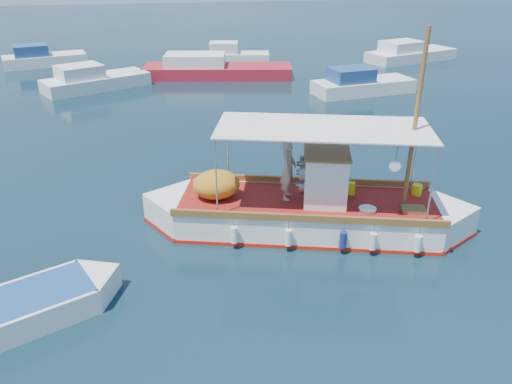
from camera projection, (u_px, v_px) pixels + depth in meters
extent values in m
plane|color=black|center=(297.00, 229.00, 15.68)|extent=(160.00, 160.00, 0.00)
cube|color=white|center=(306.00, 217.00, 15.63)|extent=(8.24, 4.70, 1.15)
cube|color=white|center=(184.00, 212.00, 15.95)|extent=(2.50, 2.50, 1.15)
cube|color=white|center=(434.00, 223.00, 15.31)|extent=(2.50, 2.50, 1.15)
cube|color=#A71F10|center=(306.00, 227.00, 15.78)|extent=(8.36, 4.81, 0.19)
cube|color=maroon|center=(307.00, 201.00, 15.39)|extent=(8.18, 4.50, 0.06)
cube|color=brown|center=(307.00, 180.00, 16.51)|extent=(7.63, 2.33, 0.21)
cube|color=brown|center=(307.00, 218.00, 14.15)|extent=(7.63, 2.33, 0.21)
cube|color=white|center=(326.00, 178.00, 15.00)|extent=(1.58, 1.65, 1.56)
cube|color=brown|center=(327.00, 153.00, 14.65)|extent=(1.71, 1.78, 0.06)
cylinder|color=slate|center=(303.00, 172.00, 14.62)|extent=(0.37, 0.56, 0.52)
cylinder|color=slate|center=(303.00, 164.00, 15.22)|extent=(0.37, 0.56, 0.52)
cylinder|color=slate|center=(303.00, 185.00, 15.17)|extent=(0.37, 0.56, 0.52)
cylinder|color=brown|center=(415.00, 122.00, 14.01)|extent=(0.16, 0.16, 5.21)
cylinder|color=brown|center=(384.00, 135.00, 14.26)|extent=(1.82, 0.61, 0.08)
cylinder|color=silver|center=(228.00, 149.00, 16.11)|extent=(0.06, 0.06, 2.35)
cylinder|color=silver|center=(216.00, 178.00, 14.05)|extent=(0.06, 0.06, 2.35)
cylinder|color=silver|center=(415.00, 155.00, 15.63)|extent=(0.06, 0.06, 2.35)
cylinder|color=silver|center=(432.00, 186.00, 13.57)|extent=(0.06, 0.06, 2.35)
cube|color=silver|center=(323.00, 128.00, 14.32)|extent=(6.61, 4.13, 0.04)
ellipsoid|color=#BD761B|center=(216.00, 184.00, 15.42)|extent=(1.75, 1.60, 0.88)
cube|color=gold|center=(350.00, 188.00, 15.69)|extent=(0.30, 0.25, 0.42)
cylinder|color=gold|center=(417.00, 190.00, 15.68)|extent=(0.39, 0.39, 0.35)
cube|color=brown|center=(413.00, 209.00, 14.72)|extent=(0.78, 0.64, 0.13)
cylinder|color=#B2B2B2|center=(367.00, 210.00, 14.69)|extent=(0.65, 0.65, 0.13)
cylinder|color=white|center=(395.00, 166.00, 13.47)|extent=(0.31, 0.12, 0.31)
cylinder|color=white|center=(234.00, 235.00, 14.44)|extent=(0.26, 0.26, 0.50)
cylinder|color=navy|center=(343.00, 240.00, 14.19)|extent=(0.26, 0.26, 0.50)
cylinder|color=white|center=(418.00, 243.00, 14.02)|extent=(0.26, 0.26, 0.50)
imported|color=#AA9E8D|center=(288.00, 169.00, 15.14)|extent=(0.73, 0.83, 1.92)
cube|color=white|center=(90.00, 288.00, 12.53)|extent=(1.52, 1.52, 0.84)
cube|color=silver|center=(97.00, 84.00, 31.75)|extent=(6.85, 5.10, 1.00)
cube|color=silver|center=(80.00, 72.00, 30.82)|extent=(3.23, 3.00, 0.80)
cube|color=maroon|center=(218.00, 73.00, 34.69)|extent=(10.52, 4.64, 1.00)
cube|color=silver|center=(195.00, 60.00, 34.29)|extent=(4.44, 3.10, 0.80)
cube|color=silver|center=(363.00, 88.00, 30.77)|extent=(6.50, 3.13, 1.00)
cube|color=navy|center=(351.00, 75.00, 30.09)|extent=(2.75, 2.23, 0.80)
cube|color=silver|center=(411.00, 57.00, 40.10)|extent=(8.02, 4.81, 1.00)
cube|color=silver|center=(402.00, 46.00, 39.21)|extent=(3.57, 3.04, 0.80)
cube|color=silver|center=(46.00, 61.00, 38.37)|extent=(6.36, 3.74, 1.00)
cube|color=navy|center=(31.00, 50.00, 37.62)|extent=(2.80, 2.50, 0.80)
cube|color=silver|center=(234.00, 59.00, 39.10)|extent=(5.68, 2.96, 1.00)
cube|color=silver|center=(224.00, 48.00, 38.70)|extent=(2.44, 2.07, 0.80)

